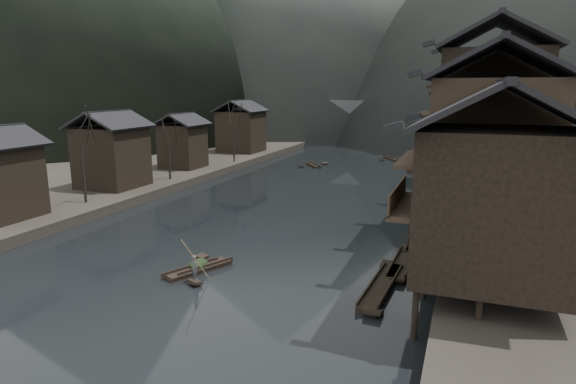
% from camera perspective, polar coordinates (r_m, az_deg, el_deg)
% --- Properties ---
extents(water, '(300.00, 300.00, 0.00)m').
position_cam_1_polar(water, '(37.59, -5.60, -5.85)').
color(water, black).
rests_on(water, ground).
extents(left_bank, '(40.00, 200.00, 1.20)m').
position_cam_1_polar(left_bank, '(88.89, -14.55, 4.72)').
color(left_bank, '#2D2823').
rests_on(left_bank, ground).
extents(stilt_houses, '(9.00, 67.60, 16.69)m').
position_cam_1_polar(stilt_houses, '(51.52, 22.38, 8.50)').
color(stilt_houses, black).
rests_on(stilt_houses, ground).
extents(left_houses, '(8.10, 53.20, 8.73)m').
position_cam_1_polar(left_houses, '(63.87, -14.34, 6.50)').
color(left_houses, black).
rests_on(left_houses, left_bank).
extents(bare_trees, '(3.97, 45.81, 7.94)m').
position_cam_1_polar(bare_trees, '(53.78, -17.35, 6.45)').
color(bare_trees, black).
rests_on(bare_trees, left_bank).
extents(moored_sampans, '(2.98, 71.88, 0.47)m').
position_cam_1_polar(moored_sampans, '(60.09, 16.49, 0.77)').
color(moored_sampans, black).
rests_on(moored_sampans, water).
extents(midriver_boats, '(13.61, 15.82, 0.44)m').
position_cam_1_polar(midriver_boats, '(77.49, 7.93, 3.65)').
color(midriver_boats, black).
rests_on(midriver_boats, water).
extents(stone_bridge, '(40.00, 6.00, 9.00)m').
position_cam_1_polar(stone_bridge, '(105.40, 12.07, 8.43)').
color(stone_bridge, '#4C4C4F').
rests_on(stone_bridge, ground).
extents(hero_sampan, '(2.88, 4.92, 0.44)m').
position_cam_1_polar(hero_sampan, '(32.00, -10.55, -8.91)').
color(hero_sampan, black).
rests_on(hero_sampan, water).
extents(cargo_heap, '(1.11, 1.45, 0.66)m').
position_cam_1_polar(cargo_heap, '(32.02, -10.54, -7.82)').
color(cargo_heap, black).
rests_on(cargo_heap, hero_sampan).
extents(boatman, '(0.68, 0.62, 1.55)m').
position_cam_1_polar(boatman, '(30.01, -10.99, -8.32)').
color(boatman, '#58585B').
rests_on(boatman, hero_sampan).
extents(bamboo_pole, '(1.04, 1.88, 3.35)m').
position_cam_1_polar(bamboo_pole, '(29.15, -10.85, -3.87)').
color(bamboo_pole, '#8C7A51').
rests_on(bamboo_pole, boatman).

